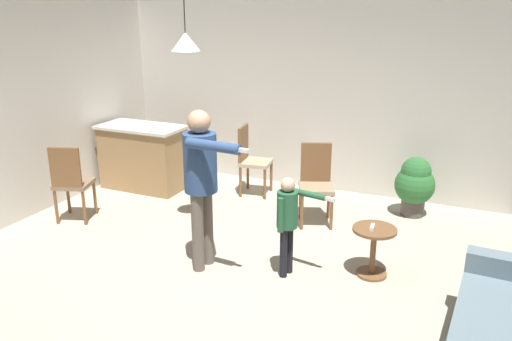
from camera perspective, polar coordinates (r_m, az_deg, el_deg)
The scene contains 12 objects.
ground at distance 5.21m, azimuth -3.25°, elevation -12.66°, with size 7.68×7.68×0.00m, color #B2A893.
wall_back at distance 7.58m, azimuth 7.80°, elevation 7.88°, with size 6.40×0.10×2.70m, color beige.
kitchen_counter at distance 7.87m, azimuth -12.29°, elevation 1.47°, with size 1.26×0.66×0.95m.
side_table_by_couch at distance 5.38m, azimuth 12.78°, elevation -8.08°, with size 0.44×0.44×0.52m.
person_adult at distance 5.19m, azimuth -5.98°, elevation -0.26°, with size 0.81×0.52×1.67m.
person_child at distance 5.14m, azimuth 3.55°, elevation -4.98°, with size 0.57×0.30×1.04m.
dining_chair_by_counter at distance 6.49m, azimuth 6.61°, elevation -1.12°, with size 0.55×0.55×1.00m.
dining_chair_near_wall at distance 6.85m, azimuth -19.69°, elevation -1.03°, with size 0.54×0.54×1.00m.
dining_chair_centre_back at distance 7.42m, azimuth -0.55°, elevation 1.44°, with size 0.47×0.47×1.00m.
potted_plant_corner at distance 6.99m, azimuth 17.06°, elevation -1.39°, with size 0.51×0.51×0.79m.
spare_remote_on_table at distance 5.28m, azimuth 12.67°, elevation -6.08°, with size 0.04×0.13×0.04m, color white.
ceiling_light_pendant at distance 5.84m, azimuth -7.76°, elevation 13.87°, with size 0.32×0.32×0.55m.
Camera 1 is at (2.09, -3.97, 2.64)m, focal length 36.39 mm.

